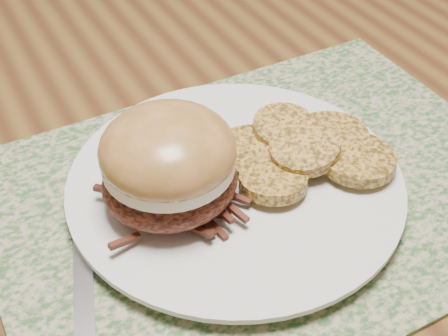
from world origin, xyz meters
The scene contains 6 objects.
dining_table centered at (0.00, 0.00, 0.67)m, with size 1.50×0.90×0.75m.
placemat centered at (0.10, -0.21, 0.75)m, with size 0.45×0.33×0.00m, color #365C2F.
dinner_plate centered at (0.08, -0.20, 0.76)m, with size 0.26×0.26×0.02m, color silver.
pork_sandwich centered at (0.02, -0.20, 0.81)m, with size 0.12×0.12×0.08m.
roasted_potatoes centered at (0.14, -0.20, 0.78)m, with size 0.16×0.14×0.04m.
fork centered at (-0.06, -0.22, 0.76)m, with size 0.07×0.17×0.00m.
Camera 1 is at (-0.11, -0.52, 1.11)m, focal length 50.00 mm.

